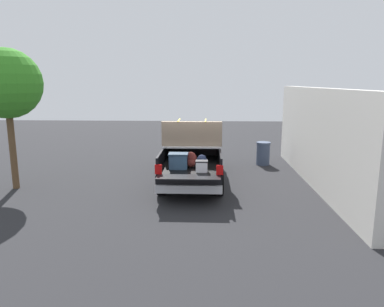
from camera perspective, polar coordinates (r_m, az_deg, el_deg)
ground_plane at (r=13.12m, az=0.12°, el=-4.20°), size 40.00×40.00×0.00m
pickup_truck at (r=13.24m, az=0.18°, el=0.19°), size 6.05×2.06×2.23m
building_facade at (r=12.88m, az=19.18°, el=2.41°), size 9.79×0.36×3.31m
tree_background at (r=13.03m, az=-27.31°, el=9.73°), size 2.23×2.23×4.57m
trash_can at (r=15.70m, az=11.18°, el=0.03°), size 0.60×0.60×0.98m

